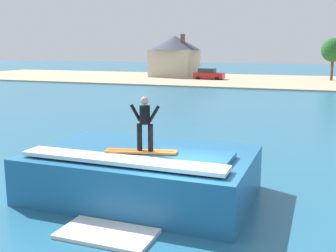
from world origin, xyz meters
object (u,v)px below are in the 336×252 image
Objects in this scene: surfboard at (141,151)px; car_near_shore at (209,74)px; tree_tall_bare at (333,50)px; surfer at (145,121)px; house_with_chimney at (175,55)px; wave_crest at (141,173)px.

surfboard is 51.28m from car_near_shore.
surfboard is at bearing -96.76° from tree_tall_bare.
surfer is (0.13, 0.02, 0.96)m from surfboard.
surfboard is 0.26× the size of house_with_chimney.
surfboard reaches higher than wave_crest.
surfer is 0.36× the size of car_near_shore.
tree_tall_bare is at bearing 83.24° from surfboard.
car_near_shore is 0.53× the size of house_with_chimney.
wave_crest is 1.11× the size of tree_tall_bare.
surfboard is (0.29, -0.65, 0.91)m from wave_crest.
wave_crest is at bearing -97.15° from tree_tall_bare.
surfboard is at bearing -65.58° from wave_crest.
tree_tall_bare is (24.95, -0.45, 0.78)m from house_with_chimney.
car_near_shore is (-11.44, 50.00, -1.71)m from surfer.
car_near_shore is at bearing 102.57° from wave_crest.
surfer is at bearing -71.14° from house_with_chimney.
car_near_shore is 18.58m from tree_tall_bare.
house_with_chimney reaches higher than tree_tall_bare.
surfboard is 1.34× the size of surfer.
car_near_shore is 0.72× the size of tree_tall_bare.
tree_tall_bare reaches higher than surfboard.
surfboard is at bearing -77.26° from car_near_shore.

